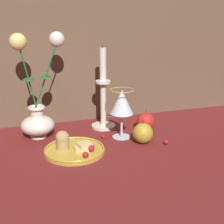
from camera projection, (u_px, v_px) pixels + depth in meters
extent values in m
plane|color=maroon|center=(92.00, 141.00, 1.11)|extent=(2.40, 2.40, 0.00)
cylinder|color=silver|center=(39.00, 136.00, 1.14)|extent=(0.06, 0.06, 0.01)
ellipsoid|color=silver|center=(38.00, 125.00, 1.13)|extent=(0.12, 0.12, 0.07)
cylinder|color=silver|center=(37.00, 113.00, 1.12)|extent=(0.04, 0.04, 0.04)
torus|color=silver|center=(36.00, 108.00, 1.11)|extent=(0.06, 0.06, 0.01)
cylinder|color=#23662D|center=(28.00, 76.00, 1.07)|extent=(0.05, 0.01, 0.23)
ellipsoid|color=#23662D|center=(28.00, 79.00, 1.07)|extent=(0.06, 0.08, 0.00)
sphere|color=#EFD67A|center=(18.00, 42.00, 1.03)|extent=(0.06, 0.06, 0.06)
cylinder|color=#23662D|center=(47.00, 74.00, 1.10)|extent=(0.09, 0.02, 0.24)
ellipsoid|color=#23662D|center=(45.00, 77.00, 1.10)|extent=(0.06, 0.08, 0.00)
sphere|color=silver|center=(57.00, 39.00, 1.08)|extent=(0.06, 0.06, 0.06)
cylinder|color=gold|center=(75.00, 151.00, 1.02)|extent=(0.20, 0.20, 0.01)
torus|color=gold|center=(74.00, 149.00, 1.02)|extent=(0.20, 0.20, 0.01)
cylinder|color=tan|center=(63.00, 143.00, 1.02)|extent=(0.04, 0.04, 0.04)
sphere|color=tan|center=(62.00, 138.00, 1.01)|extent=(0.05, 0.05, 0.05)
cube|color=#DBBC7A|center=(81.00, 149.00, 1.01)|extent=(0.04, 0.04, 0.01)
cube|color=#DBBC7A|center=(84.00, 145.00, 1.02)|extent=(0.05, 0.05, 0.01)
sphere|color=#AD192D|center=(86.00, 155.00, 0.96)|extent=(0.02, 0.02, 0.02)
sphere|color=#AD192D|center=(91.00, 149.00, 1.00)|extent=(0.02, 0.02, 0.02)
sphere|color=#AD192D|center=(92.00, 147.00, 1.01)|extent=(0.02, 0.02, 0.02)
cylinder|color=silver|center=(121.00, 136.00, 1.15)|extent=(0.07, 0.07, 0.00)
cylinder|color=silver|center=(121.00, 125.00, 1.13)|extent=(0.01, 0.01, 0.09)
cone|color=silver|center=(122.00, 102.00, 1.11)|extent=(0.08, 0.08, 0.09)
cone|color=#E5CC66|center=(122.00, 105.00, 1.11)|extent=(0.07, 0.07, 0.06)
torus|color=gold|center=(122.00, 90.00, 1.09)|extent=(0.08, 0.08, 0.00)
cylinder|color=silver|center=(103.00, 126.00, 1.24)|extent=(0.09, 0.09, 0.01)
cylinder|color=silver|center=(103.00, 104.00, 1.21)|extent=(0.02, 0.02, 0.17)
cylinder|color=silver|center=(103.00, 82.00, 1.19)|extent=(0.06, 0.06, 0.01)
cylinder|color=silver|center=(103.00, 64.00, 1.17)|extent=(0.03, 0.03, 0.12)
cylinder|color=black|center=(103.00, 46.00, 1.15)|extent=(0.00, 0.00, 0.01)
sphere|color=red|center=(146.00, 121.00, 1.20)|extent=(0.07, 0.07, 0.07)
cylinder|color=#4C3319|center=(146.00, 111.00, 1.19)|extent=(0.00, 0.00, 0.01)
sphere|color=#B2932D|center=(143.00, 133.00, 1.08)|extent=(0.07, 0.07, 0.07)
cylinder|color=#4C3319|center=(143.00, 122.00, 1.07)|extent=(0.00, 0.00, 0.01)
sphere|color=#AD192D|center=(103.00, 137.00, 1.13)|extent=(0.01, 0.01, 0.01)
sphere|color=#AD192D|center=(166.00, 142.00, 1.08)|extent=(0.02, 0.02, 0.02)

